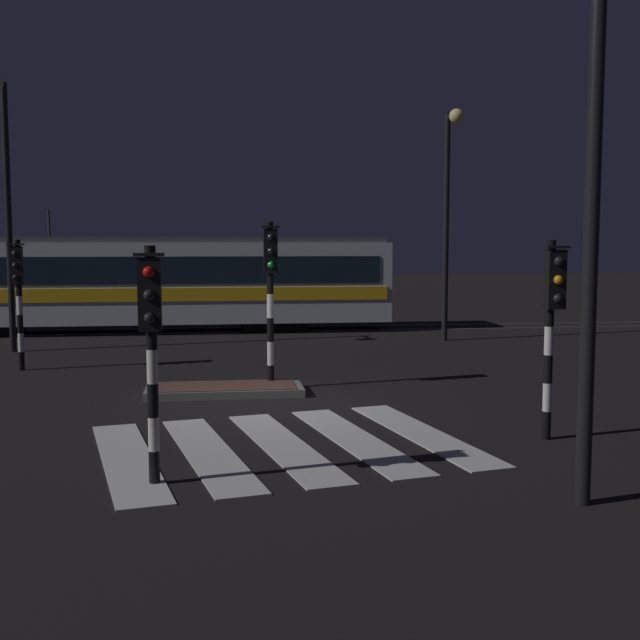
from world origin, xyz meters
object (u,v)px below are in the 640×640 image
at_px(traffic_light_corner_near_right, 552,309).
at_px(traffic_light_median_centre, 270,279).
at_px(street_lamp_near_kerb, 606,136).
at_px(tram, 131,281).
at_px(street_lamp_trackside_right, 449,197).
at_px(traffic_light_kerb_mid_left, 151,329).
at_px(street_lamp_trackside_left, 5,182).
at_px(traffic_light_corner_far_left, 18,285).

bearing_deg(traffic_light_corner_near_right, traffic_light_median_centre, 129.17).
xyz_separation_m(street_lamp_near_kerb, tram, (-7.07, 19.34, -2.49)).
xyz_separation_m(traffic_light_median_centre, street_lamp_trackside_right, (5.98, 7.33, 2.14)).
height_order(traffic_light_kerb_mid_left, traffic_light_corner_near_right, traffic_light_corner_near_right).
distance_m(traffic_light_corner_near_right, street_lamp_near_kerb, 3.96).
distance_m(traffic_light_median_centre, street_lamp_near_kerb, 8.86).
distance_m(street_lamp_trackside_left, tram, 6.29).
relative_size(street_lamp_trackside_right, tram, 0.39).
relative_size(traffic_light_median_centre, traffic_light_corner_far_left, 1.12).
relative_size(traffic_light_kerb_mid_left, traffic_light_median_centre, 0.87).
height_order(street_lamp_trackside_right, tram, street_lamp_trackside_right).
height_order(street_lamp_trackside_left, street_lamp_trackside_right, street_lamp_trackside_left).
bearing_deg(street_lamp_near_kerb, traffic_light_corner_near_right, 74.95).
xyz_separation_m(street_lamp_trackside_left, street_lamp_near_kerb, (9.91, -14.56, -0.46)).
distance_m(traffic_light_kerb_mid_left, street_lamp_near_kerb, 5.77).
height_order(traffic_light_corner_far_left, tram, tram).
xyz_separation_m(traffic_light_median_centre, tram, (-3.95, 11.28, -0.55)).
bearing_deg(tram, street_lamp_trackside_left, -120.65).
bearing_deg(street_lamp_trackside_left, traffic_light_corner_far_left, -72.92).
bearing_deg(street_lamp_trackside_right, traffic_light_corner_near_right, -99.33).
height_order(traffic_light_median_centre, street_lamp_near_kerb, street_lamp_near_kerb).
bearing_deg(traffic_light_corner_far_left, traffic_light_kerb_mid_left, -68.37).
bearing_deg(traffic_light_median_centre, street_lamp_trackside_left, 136.26).
distance_m(street_lamp_trackside_left, street_lamp_trackside_right, 12.80).
height_order(traffic_light_kerb_mid_left, street_lamp_trackside_right, street_lamp_trackside_right).
relative_size(traffic_light_kerb_mid_left, street_lamp_trackside_right, 0.44).
distance_m(traffic_light_corner_near_right, tram, 18.00).
xyz_separation_m(traffic_light_kerb_mid_left, traffic_light_median_centre, (1.95, 6.44, 0.30)).
height_order(traffic_light_corner_near_right, tram, tram).
xyz_separation_m(street_lamp_trackside_left, street_lamp_trackside_right, (12.77, 0.84, -0.26)).
height_order(traffic_light_corner_near_right, street_lamp_near_kerb, street_lamp_near_kerb).
xyz_separation_m(traffic_light_corner_far_left, traffic_light_corner_near_right, (9.76, -8.10, -0.01)).
distance_m(traffic_light_corner_near_right, street_lamp_trackside_right, 12.61).
bearing_deg(street_lamp_trackside_left, street_lamp_trackside_right, 3.76).
relative_size(traffic_light_corner_far_left, street_lamp_trackside_right, 0.45).
bearing_deg(street_lamp_trackside_right, traffic_light_corner_far_left, -160.72).
height_order(street_lamp_trackside_left, street_lamp_near_kerb, street_lamp_trackside_left).
bearing_deg(tram, traffic_light_corner_near_right, -63.87).
relative_size(traffic_light_median_centre, traffic_light_corner_near_right, 1.12).
xyz_separation_m(traffic_light_corner_near_right, street_lamp_trackside_right, (2.01, 12.21, 2.39)).
height_order(traffic_light_corner_far_left, street_lamp_trackside_right, street_lamp_trackside_right).
xyz_separation_m(traffic_light_median_centre, street_lamp_near_kerb, (3.12, -8.07, 1.93)).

